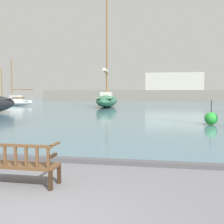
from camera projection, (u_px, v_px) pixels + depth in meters
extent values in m
cube|color=slate|center=(151.00, 104.00, 47.27)|extent=(100.00, 80.00, 0.08)
cube|color=#4C4C50|center=(89.00, 161.00, 7.88)|extent=(40.00, 0.30, 0.12)
cube|color=#322113|center=(59.00, 174.00, 6.09)|extent=(0.07, 0.07, 0.42)
cube|color=#322113|center=(51.00, 180.00, 5.65)|extent=(0.07, 0.07, 0.42)
cube|color=brown|center=(21.00, 165.00, 6.01)|extent=(1.61, 0.55, 0.06)
cube|color=brown|center=(15.00, 145.00, 5.76)|extent=(1.60, 0.08, 0.06)
cube|color=brown|center=(5.00, 156.00, 5.82)|extent=(0.06, 0.04, 0.41)
cube|color=brown|center=(16.00, 157.00, 5.78)|extent=(0.06, 0.04, 0.41)
cube|color=brown|center=(26.00, 157.00, 5.73)|extent=(0.06, 0.04, 0.41)
cube|color=brown|center=(37.00, 158.00, 5.68)|extent=(0.06, 0.04, 0.41)
cube|color=brown|center=(48.00, 158.00, 5.63)|extent=(0.06, 0.04, 0.41)
cube|color=#322113|center=(53.00, 156.00, 5.75)|extent=(0.06, 0.30, 0.06)
cube|color=brown|center=(55.00, 144.00, 5.82)|extent=(0.07, 0.47, 0.04)
cylinder|color=brown|center=(19.00, 98.00, 28.71)|extent=(0.30, 2.01, 0.18)
ellipsoid|color=#2D6647|center=(107.00, 101.00, 36.32)|extent=(3.59, 9.93, 1.57)
cube|color=#5B9375|center=(107.00, 97.00, 36.29)|extent=(2.83, 8.70, 0.08)
cube|color=beige|center=(106.00, 95.00, 35.54)|extent=(1.61, 2.06, 0.67)
cylinder|color=brown|center=(107.00, 49.00, 36.10)|extent=(0.26, 0.26, 12.27)
cylinder|color=brown|center=(106.00, 72.00, 34.48)|extent=(0.60, 3.68, 0.21)
cylinder|color=silver|center=(106.00, 71.00, 34.47)|extent=(0.76, 3.33, 0.41)
cylinder|color=brown|center=(110.00, 97.00, 41.76)|extent=(0.34, 1.31, 0.21)
ellipsoid|color=silver|center=(13.00, 102.00, 40.55)|extent=(6.40, 2.32, 0.88)
cube|color=white|center=(13.00, 101.00, 40.54)|extent=(5.61, 1.82, 0.08)
cube|color=beige|center=(16.00, 98.00, 40.38)|extent=(1.56, 1.07, 0.74)
cylinder|color=brown|center=(12.00, 80.00, 40.37)|extent=(0.17, 0.17, 5.96)
cylinder|color=brown|center=(22.00, 89.00, 39.98)|extent=(3.43, 0.49, 0.13)
cylinder|color=brown|center=(2.00, 84.00, 40.90)|extent=(0.17, 0.17, 4.71)
sphere|color=green|center=(211.00, 118.00, 16.35)|extent=(0.74, 0.74, 0.74)
cylinder|color=#2D2D33|center=(211.00, 106.00, 16.30)|extent=(0.06, 0.06, 0.70)
cube|color=slate|center=(154.00, 96.00, 58.79)|extent=(48.66, 2.40, 2.42)
cube|color=#B7B2A3|center=(174.00, 81.00, 57.83)|extent=(11.68, 2.00, 3.58)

